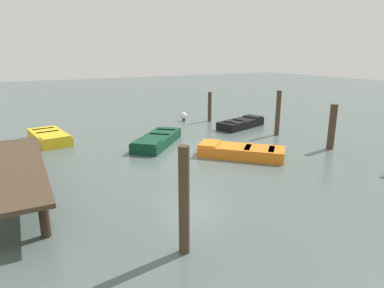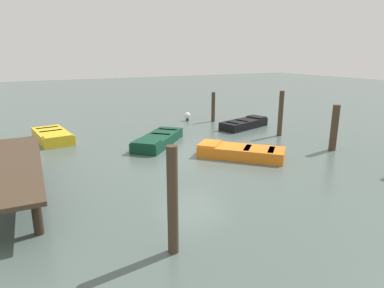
{
  "view_description": "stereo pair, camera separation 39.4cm",
  "coord_description": "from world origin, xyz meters",
  "px_view_note": "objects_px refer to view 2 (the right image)",
  "views": [
    {
      "loc": [
        -10.72,
        5.98,
        3.72
      ],
      "look_at": [
        0.0,
        0.0,
        0.35
      ],
      "focal_mm": 31.16,
      "sensor_mm": 36.0,
      "label": 1
    },
    {
      "loc": [
        -10.9,
        5.63,
        3.72
      ],
      "look_at": [
        0.0,
        0.0,
        0.35
      ],
      "focal_mm": 31.16,
      "sensor_mm": 36.0,
      "label": 2
    }
  ],
  "objects_px": {
    "mooring_piling_mid_right": "(173,201)",
    "mooring_piling_far_left": "(213,107)",
    "rowboat_black": "(244,124)",
    "rowboat_dark_green": "(158,140)",
    "rowboat_yellow": "(52,136)",
    "mooring_piling_center": "(334,128)",
    "marker_buoy": "(187,116)",
    "rowboat_orange": "(240,152)",
    "mooring_piling_near_right": "(281,114)",
    "dock_segment": "(11,167)"
  },
  "relations": [
    {
      "from": "mooring_piling_mid_right",
      "to": "mooring_piling_far_left",
      "type": "bearing_deg",
      "value": -34.24
    },
    {
      "from": "rowboat_black",
      "to": "rowboat_dark_green",
      "type": "height_order",
      "value": "same"
    },
    {
      "from": "rowboat_black",
      "to": "rowboat_yellow",
      "type": "distance_m",
      "value": 9.15
    },
    {
      "from": "mooring_piling_far_left",
      "to": "mooring_piling_center",
      "type": "bearing_deg",
      "value": -169.78
    },
    {
      "from": "rowboat_black",
      "to": "mooring_piling_mid_right",
      "type": "height_order",
      "value": "mooring_piling_mid_right"
    },
    {
      "from": "rowboat_black",
      "to": "mooring_piling_mid_right",
      "type": "bearing_deg",
      "value": -149.11
    },
    {
      "from": "mooring_piling_mid_right",
      "to": "marker_buoy",
      "type": "bearing_deg",
      "value": -27.75
    },
    {
      "from": "rowboat_orange",
      "to": "mooring_piling_mid_right",
      "type": "xyz_separation_m",
      "value": [
        -4.37,
        4.66,
        0.85
      ]
    },
    {
      "from": "rowboat_dark_green",
      "to": "marker_buoy",
      "type": "height_order",
      "value": "marker_buoy"
    },
    {
      "from": "mooring_piling_center",
      "to": "mooring_piling_mid_right",
      "type": "distance_m",
      "value": 9.16
    },
    {
      "from": "rowboat_yellow",
      "to": "mooring_piling_near_right",
      "type": "bearing_deg",
      "value": 60.71
    },
    {
      "from": "rowboat_yellow",
      "to": "rowboat_dark_green",
      "type": "bearing_deg",
      "value": 47.62
    },
    {
      "from": "rowboat_orange",
      "to": "mooring_piling_mid_right",
      "type": "relative_size",
      "value": 1.4
    },
    {
      "from": "rowboat_dark_green",
      "to": "mooring_piling_near_right",
      "type": "height_order",
      "value": "mooring_piling_near_right"
    },
    {
      "from": "rowboat_black",
      "to": "mooring_piling_center",
      "type": "bearing_deg",
      "value": -98.14
    },
    {
      "from": "mooring_piling_far_left",
      "to": "rowboat_orange",
      "type": "bearing_deg",
      "value": 157.78
    },
    {
      "from": "mooring_piling_mid_right",
      "to": "mooring_piling_near_right",
      "type": "bearing_deg",
      "value": -52.57
    },
    {
      "from": "rowboat_dark_green",
      "to": "mooring_piling_far_left",
      "type": "distance_m",
      "value": 5.57
    },
    {
      "from": "dock_segment",
      "to": "rowboat_black",
      "type": "relative_size",
      "value": 2.0
    },
    {
      "from": "rowboat_orange",
      "to": "mooring_piling_near_right",
      "type": "relative_size",
      "value": 1.44
    },
    {
      "from": "mooring_piling_far_left",
      "to": "mooring_piling_center",
      "type": "distance_m",
      "value": 7.18
    },
    {
      "from": "mooring_piling_far_left",
      "to": "mooring_piling_center",
      "type": "relative_size",
      "value": 0.91
    },
    {
      "from": "mooring_piling_near_right",
      "to": "marker_buoy",
      "type": "distance_m",
      "value": 5.6
    },
    {
      "from": "rowboat_black",
      "to": "rowboat_dark_green",
      "type": "bearing_deg",
      "value": 174.61
    },
    {
      "from": "dock_segment",
      "to": "rowboat_dark_green",
      "type": "height_order",
      "value": "dock_segment"
    },
    {
      "from": "dock_segment",
      "to": "rowboat_yellow",
      "type": "distance_m",
      "value": 6.11
    },
    {
      "from": "rowboat_yellow",
      "to": "mooring_piling_near_right",
      "type": "distance_m",
      "value": 10.23
    },
    {
      "from": "mooring_piling_far_left",
      "to": "rowboat_yellow",
      "type": "bearing_deg",
      "value": 92.84
    },
    {
      "from": "mooring_piling_center",
      "to": "marker_buoy",
      "type": "bearing_deg",
      "value": 17.52
    },
    {
      "from": "rowboat_yellow",
      "to": "mooring_piling_mid_right",
      "type": "bearing_deg",
      "value": -0.19
    },
    {
      "from": "rowboat_yellow",
      "to": "rowboat_black",
      "type": "bearing_deg",
      "value": 71.92
    },
    {
      "from": "rowboat_dark_green",
      "to": "mooring_piling_near_right",
      "type": "bearing_deg",
      "value": 122.19
    },
    {
      "from": "marker_buoy",
      "to": "rowboat_yellow",
      "type": "bearing_deg",
      "value": 99.63
    },
    {
      "from": "rowboat_dark_green",
      "to": "mooring_piling_center",
      "type": "xyz_separation_m",
      "value": [
        -3.9,
        -5.82,
        0.68
      ]
    },
    {
      "from": "mooring_piling_far_left",
      "to": "mooring_piling_mid_right",
      "type": "xyz_separation_m",
      "value": [
        -10.56,
        7.19,
        0.25
      ]
    },
    {
      "from": "rowboat_dark_green",
      "to": "mooring_piling_mid_right",
      "type": "relative_size",
      "value": 1.46
    },
    {
      "from": "rowboat_yellow",
      "to": "rowboat_orange",
      "type": "relative_size",
      "value": 0.98
    },
    {
      "from": "dock_segment",
      "to": "rowboat_black",
      "type": "distance_m",
      "value": 11.27
    },
    {
      "from": "rowboat_dark_green",
      "to": "mooring_piling_far_left",
      "type": "relative_size",
      "value": 1.91
    },
    {
      "from": "rowboat_black",
      "to": "marker_buoy",
      "type": "distance_m",
      "value": 3.46
    },
    {
      "from": "mooring_piling_far_left",
      "to": "marker_buoy",
      "type": "height_order",
      "value": "mooring_piling_far_left"
    },
    {
      "from": "dock_segment",
      "to": "mooring_piling_center",
      "type": "height_order",
      "value": "mooring_piling_center"
    },
    {
      "from": "rowboat_yellow",
      "to": "mooring_piling_near_right",
      "type": "relative_size",
      "value": 1.42
    },
    {
      "from": "dock_segment",
      "to": "mooring_piling_mid_right",
      "type": "relative_size",
      "value": 2.75
    },
    {
      "from": "dock_segment",
      "to": "rowboat_dark_green",
      "type": "distance_m",
      "value": 6.24
    },
    {
      "from": "mooring_piling_far_left",
      "to": "rowboat_black",
      "type": "bearing_deg",
      "value": -165.42
    },
    {
      "from": "rowboat_black",
      "to": "mooring_piling_mid_right",
      "type": "xyz_separation_m",
      "value": [
        -8.4,
        7.75,
        0.85
      ]
    },
    {
      "from": "mooring_piling_far_left",
      "to": "mooring_piling_near_right",
      "type": "bearing_deg",
      "value": -166.49
    },
    {
      "from": "rowboat_dark_green",
      "to": "mooring_piling_mid_right",
      "type": "height_order",
      "value": "mooring_piling_mid_right"
    },
    {
      "from": "rowboat_yellow",
      "to": "mooring_piling_mid_right",
      "type": "distance_m",
      "value": 10.25
    }
  ]
}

